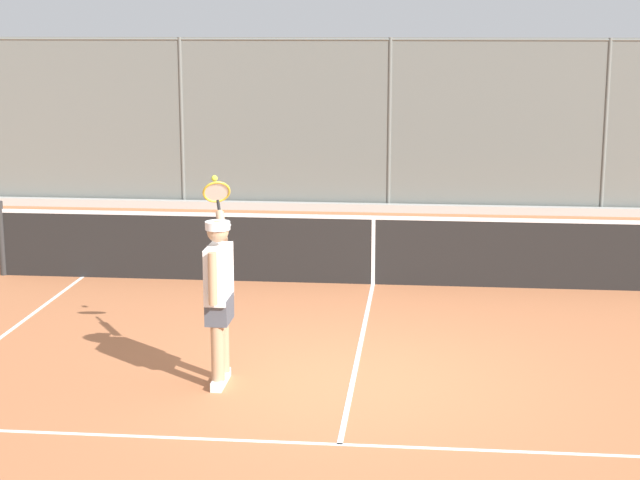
# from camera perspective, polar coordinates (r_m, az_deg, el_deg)

# --- Properties ---
(ground_plane) EXTENTS (60.00, 60.00, 0.00)m
(ground_plane) POSITION_cam_1_polar(r_m,az_deg,el_deg) (10.52, 1.81, -7.79)
(ground_plane) COLOR #B76B42
(court_line_markings) EXTENTS (8.30, 10.17, 0.01)m
(court_line_markings) POSITION_cam_1_polar(r_m,az_deg,el_deg) (8.77, 0.92, -11.91)
(court_line_markings) COLOR white
(court_line_markings) RESTS_ON ground
(fence_backdrop) EXTENTS (19.00, 1.37, 3.26)m
(fence_backdrop) POSITION_cam_1_polar(r_m,az_deg,el_deg) (20.40, 3.89, 5.69)
(fence_backdrop) COLOR slate
(fence_backdrop) RESTS_ON ground
(tennis_net) EXTENTS (10.66, 0.09, 1.07)m
(tennis_net) POSITION_cam_1_polar(r_m,az_deg,el_deg) (14.22, 2.95, -0.51)
(tennis_net) COLOR #2D2D2D
(tennis_net) RESTS_ON ground
(tennis_player) EXTENTS (0.47, 1.39, 1.95)m
(tennis_player) POSITION_cam_1_polar(r_m,az_deg,el_deg) (10.23, -5.58, -2.71)
(tennis_player) COLOR silver
(tennis_player) RESTS_ON ground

